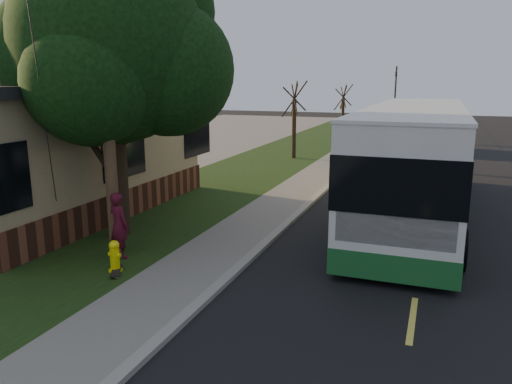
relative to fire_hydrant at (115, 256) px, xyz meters
The scene contains 17 objects.
ground 2.64m from the fire_hydrant, ahead, with size 120.00×120.00×0.00m, color black.
road 11.99m from the fire_hydrant, 56.58° to the left, with size 8.00×80.00×0.01m, color black.
curb 10.34m from the fire_hydrant, 75.43° to the left, with size 0.25×80.00×0.12m, color gray.
sidewalk 10.13m from the fire_hydrant, 80.91° to the left, with size 2.00×80.00×0.08m, color slate.
grass_verge 10.19m from the fire_hydrant, 100.76° to the left, with size 5.00×80.00×0.07m, color black.
building_lot 15.55m from the fire_hydrant, 139.96° to the left, with size 15.00×80.00×0.04m, color slate.
fire_hydrant is the anchor object (origin of this frame).
utility_pole 4.37m from the fire_hydrant, 125.38° to the left, with size 2.86×3.21×9.07m.
leafy_tree 5.65m from the fire_hydrant, 120.67° to the left, with size 6.30×6.00×7.80m.
bare_tree_near 18.10m from the fire_hydrant, 92.86° to the left, with size 1.38×1.21×4.31m.
bare_tree_far 30.04m from the fire_hydrant, 90.76° to the left, with size 1.38×1.21×4.03m.
traffic_signal 34.25m from the fire_hydrant, 84.79° to the left, with size 0.18×0.22×5.50m.
transit_bus 10.01m from the fire_hydrant, 52.12° to the left, with size 3.06×13.27×3.59m.
skateboarder 1.04m from the fire_hydrant, 118.10° to the left, with size 0.61×0.40×1.66m, color #480E1E.
skateboard_main 0.34m from the fire_hydrant, 49.45° to the right, with size 0.56×0.77×0.07m.
dumpster 5.50m from the fire_hydrant, 151.00° to the left, with size 1.75×1.50×1.36m.
distant_car 25.01m from the fire_hydrant, 76.26° to the left, with size 2.02×5.03×1.71m, color black.
Camera 1 is at (4.22, -9.07, 4.40)m, focal length 35.00 mm.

